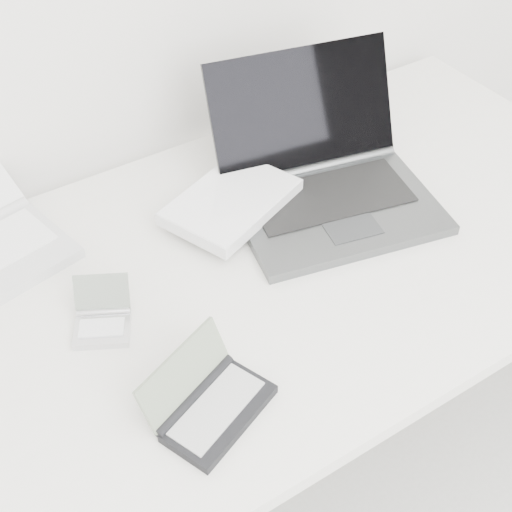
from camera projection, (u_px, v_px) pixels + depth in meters
desk at (258, 279)px, 1.33m from camera, size 1.60×0.80×0.73m
laptop_large at (302, 186)px, 1.39m from camera, size 0.56×0.45×0.24m
pda_silver at (102, 319)px, 1.17m from camera, size 0.13×0.14×0.07m
palmtop_charcoal at (209, 403)px, 1.05m from camera, size 0.21×0.18×0.09m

